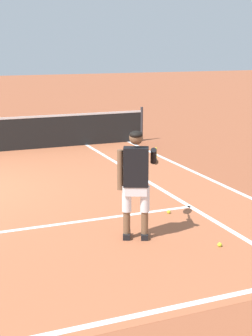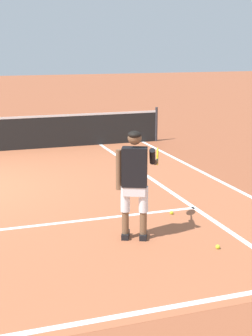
# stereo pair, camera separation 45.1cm
# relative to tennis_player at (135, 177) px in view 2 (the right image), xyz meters

# --- Properties ---
(line_singles_right) EXTENTS (0.10, 9.58, 0.01)m
(line_singles_right) POSITION_rel_tennis_player_xyz_m (1.56, 2.66, -0.99)
(line_singles_right) COLOR white
(line_singles_right) RESTS_ON ground
(line_doubles_right) EXTENTS (0.10, 9.58, 0.01)m
(line_doubles_right) POSITION_rel_tennis_player_xyz_m (2.93, 2.66, -0.99)
(line_doubles_right) COLOR white
(line_doubles_right) RESTS_ON ground
(tennis_player) EXTENTS (0.98, 0.97, 1.71)m
(tennis_player) POSITION_rel_tennis_player_xyz_m (0.00, 0.00, 0.00)
(tennis_player) COLOR black
(tennis_player) RESTS_ON ground
(tennis_ball_near_feet) EXTENTS (0.07, 0.07, 0.07)m
(tennis_ball_near_feet) POSITION_rel_tennis_player_xyz_m (1.03, -0.80, -0.96)
(tennis_ball_near_feet) COLOR #CCE02D
(tennis_ball_near_feet) RESTS_ON ground
(tennis_ball_by_baseline) EXTENTS (0.07, 0.07, 0.07)m
(tennis_ball_by_baseline) POSITION_rel_tennis_player_xyz_m (1.01, 0.85, -0.96)
(tennis_ball_by_baseline) COLOR #CCE02D
(tennis_ball_by_baseline) RESTS_ON ground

